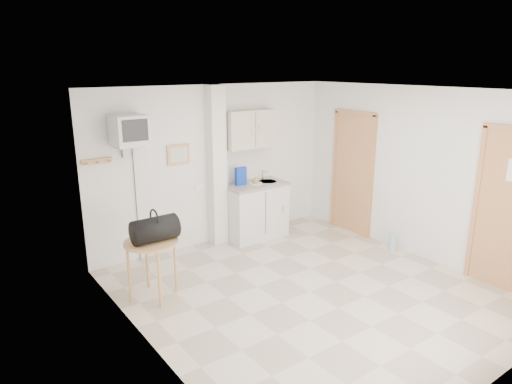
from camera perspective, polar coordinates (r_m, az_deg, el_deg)
ground at (r=5.97m, az=6.76°, el=-12.27°), size 4.50×4.50×0.00m
room_envelope at (r=5.65m, az=8.43°, el=2.73°), size 4.24×4.54×2.55m
kitchenette at (r=7.46m, az=-0.25°, el=0.25°), size 1.03×0.58×2.10m
crt_television at (r=6.30m, az=-15.55°, el=7.34°), size 0.44×0.45×2.15m
round_table at (r=5.68m, az=-12.93°, el=-6.90°), size 0.65×0.65×0.74m
duffel_bag at (r=5.58m, az=-12.53°, el=-4.55°), size 0.55×0.31×0.40m
water_bottle at (r=7.40m, az=16.70°, el=-5.99°), size 0.10×0.10×0.31m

